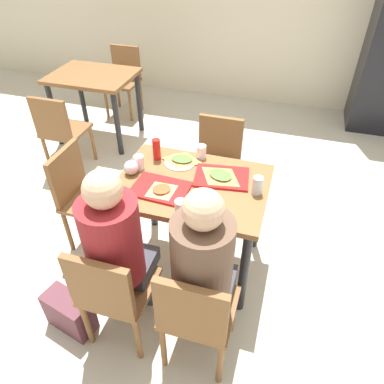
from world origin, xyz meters
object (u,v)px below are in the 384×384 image
at_px(person_in_brown_jacket, 204,264).
at_px(tray_red_far, 222,177).
at_px(tray_red_near, 160,189).
at_px(condiment_bottle, 157,149).
at_px(background_table, 94,86).
at_px(plastic_cup_a, 201,152).
at_px(plastic_cup_c, 139,162).
at_px(handbag, 70,312).
at_px(paper_plate_center, 180,162).
at_px(pizza_slice_b, 220,175).
at_px(pizza_slice_a, 162,190).
at_px(foil_bundle, 131,168).
at_px(chair_far_side, 217,159).
at_px(pizza_slice_c, 182,159).
at_px(main_table, 192,197).
at_px(plastic_cup_b, 181,208).
at_px(soda_can, 257,185).
at_px(background_chair_near, 60,128).
at_px(person_in_red, 117,244).
at_px(chair_left_end, 82,192).
at_px(chair_near_right, 196,314).
at_px(background_chair_far, 124,76).
at_px(paper_plate_near_edge, 206,206).
at_px(chair_near_left, 112,291).

height_order(person_in_brown_jacket, tray_red_far, person_in_brown_jacket).
height_order(tray_red_near, condiment_bottle, condiment_bottle).
bearing_deg(person_in_brown_jacket, background_table, 130.67).
height_order(plastic_cup_a, condiment_bottle, condiment_bottle).
distance_m(person_in_brown_jacket, plastic_cup_a, 0.97).
bearing_deg(plastic_cup_c, handbag, -103.65).
height_order(paper_plate_center, pizza_slice_b, pizza_slice_b).
height_order(pizza_slice_a, foil_bundle, foil_bundle).
relative_size(chair_far_side, plastic_cup_c, 8.40).
relative_size(paper_plate_center, pizza_slice_c, 0.97).
xyz_separation_m(condiment_bottle, handbag, (-0.27, -0.97, -0.71)).
xyz_separation_m(tray_red_near, paper_plate_center, (0.03, 0.33, -0.00)).
height_order(main_table, chair_far_side, chair_far_side).
height_order(plastic_cup_b, soda_can, soda_can).
bearing_deg(background_chair_near, condiment_bottle, -25.76).
relative_size(person_in_red, pizza_slice_c, 5.50).
distance_m(person_in_red, person_in_brown_jacket, 0.50).
distance_m(tray_red_near, tray_red_far, 0.42).
xyz_separation_m(chair_far_side, pizza_slice_a, (-0.16, -0.91, 0.31)).
distance_m(pizza_slice_c, handbag, 1.27).
height_order(chair_far_side, person_in_red, person_in_red).
distance_m(chair_left_end, plastic_cup_c, 0.59).
distance_m(pizza_slice_b, pizza_slice_c, 0.33).
relative_size(chair_near_right, plastic_cup_a, 8.40).
height_order(tray_red_far, condiment_bottle, condiment_bottle).
distance_m(tray_red_near, background_chair_far, 2.83).
relative_size(paper_plate_near_edge, pizza_slice_b, 0.76).
relative_size(pizza_slice_c, plastic_cup_c, 2.27).
distance_m(tray_red_near, plastic_cup_a, 0.47).
bearing_deg(pizza_slice_c, plastic_cup_a, 36.72).
relative_size(main_table, plastic_cup_a, 10.00).
xyz_separation_m(chair_near_right, background_table, (-1.87, 2.31, 0.15)).
distance_m(pizza_slice_b, handbag, 1.33).
relative_size(pizza_slice_a, soda_can, 1.87).
bearing_deg(tray_red_far, main_table, -147.76).
bearing_deg(chair_near_right, background_table, 128.91).
height_order(pizza_slice_c, handbag, pizza_slice_c).
xyz_separation_m(pizza_slice_c, condiment_bottle, (-0.18, -0.02, 0.06)).
bearing_deg(condiment_bottle, pizza_slice_c, 6.91).
height_order(chair_far_side, pizza_slice_c, chair_far_side).
relative_size(chair_near_left, plastic_cup_a, 8.40).
distance_m(condiment_bottle, background_chair_near, 1.48).
height_order(plastic_cup_c, background_chair_far, plastic_cup_c).
relative_size(paper_plate_near_edge, background_table, 0.24).
distance_m(plastic_cup_a, background_table, 2.03).
xyz_separation_m(paper_plate_center, condiment_bottle, (-0.18, 0.00, 0.08)).
distance_m(chair_left_end, person_in_brown_jacket, 1.31).
xyz_separation_m(condiment_bottle, background_chair_near, (-1.29, 0.62, -0.36)).
xyz_separation_m(paper_plate_near_edge, condiment_bottle, (-0.48, 0.40, 0.08)).
xyz_separation_m(main_table, chair_near_left, (-0.25, -0.75, -0.16)).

